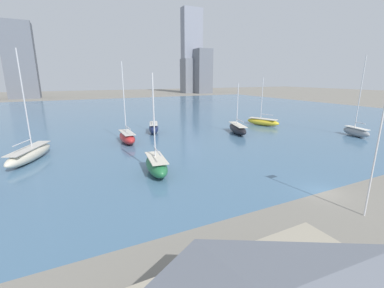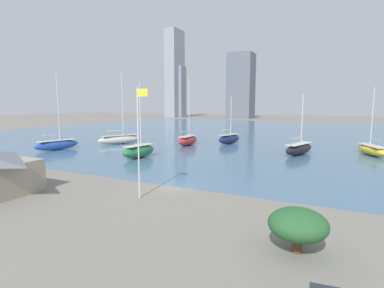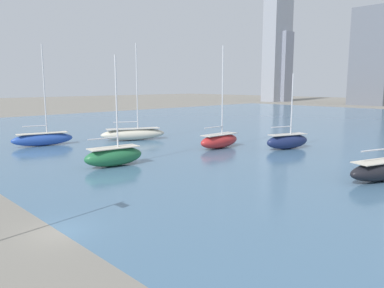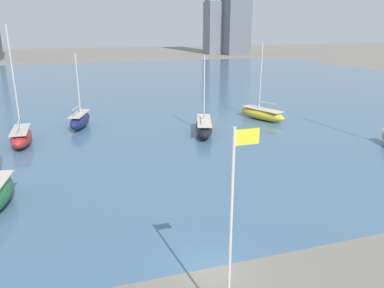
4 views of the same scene
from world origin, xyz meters
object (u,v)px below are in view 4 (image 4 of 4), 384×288
sailboat_yellow (262,114)px  sailboat_red (21,136)px  flag_pole (232,228)px  sailboat_navy (80,120)px  sailboat_black (204,127)px

sailboat_yellow → sailboat_red: bearing=163.0°
flag_pole → sailboat_red: sailboat_red is taller
flag_pole → sailboat_yellow: 44.83m
sailboat_navy → flag_pole: bearing=-64.3°
sailboat_black → sailboat_red: bearing=-167.7°
sailboat_yellow → sailboat_red: (-35.28, -2.94, 0.19)m
sailboat_red → sailboat_yellow: bearing=4.5°
sailboat_yellow → sailboat_red: sailboat_red is taller
sailboat_yellow → sailboat_red: 35.41m
flag_pole → sailboat_yellow: size_ratio=0.88×
sailboat_yellow → sailboat_black: size_ratio=1.11×
sailboat_black → sailboat_navy: size_ratio=1.00×
flag_pole → sailboat_navy: (-5.80, 42.26, -4.56)m
sailboat_navy → sailboat_black: bearing=-10.3°
sailboat_yellow → sailboat_navy: sailboat_yellow is taller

